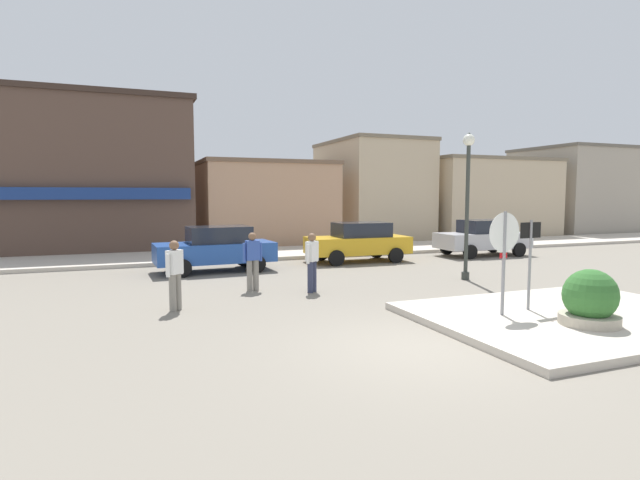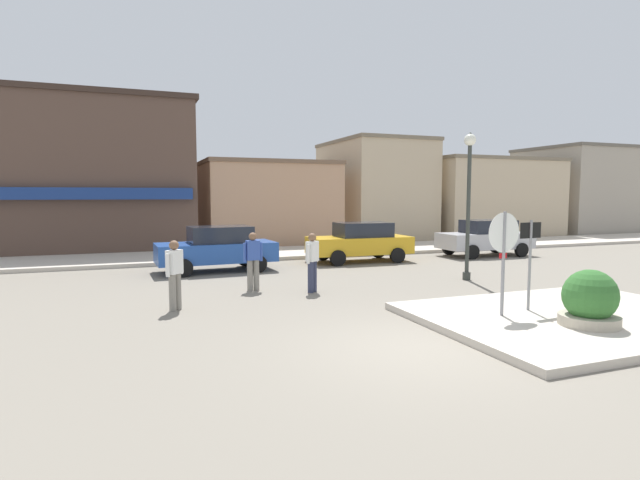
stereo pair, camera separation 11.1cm
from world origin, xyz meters
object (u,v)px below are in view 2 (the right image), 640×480
Objects in this scene: parked_car_second at (360,241)px; pedestrian_crossing_near at (253,259)px; planter at (590,304)px; lamp_post at (469,184)px; pedestrian_kerb_side at (312,261)px; stop_sign at (503,250)px; pedestrian_crossing_far at (175,273)px; one_way_sign at (530,256)px; parked_car_third at (486,237)px; parked_car_nearest at (217,248)px.

pedestrian_crossing_near is at bearing -140.77° from parked_car_second.
planter is 0.27× the size of lamp_post.
parked_car_second is 6.49m from pedestrian_kerb_side.
pedestrian_crossing_far is at bearing 150.41° from stop_sign.
lamp_post reaches higher than stop_sign.
one_way_sign is 5.48m from pedestrian_kerb_side.
one_way_sign reaches higher than parked_car_third.
one_way_sign is 0.52× the size of parked_car_third.
one_way_sign is at bearing -25.34° from pedestrian_crossing_far.
pedestrian_crossing_far is (-6.22, 3.53, -0.65)m from stop_sign.
lamp_post reaches higher than one_way_sign.
parked_car_second is at bearing 88.17° from planter.
one_way_sign is 1.30× the size of pedestrian_crossing_far.
one_way_sign is 1.30× the size of pedestrian_crossing_near.
pedestrian_crossing_near is 1.66m from pedestrian_kerb_side.
parked_car_nearest and parked_car_second have the same top height.
one_way_sign is at bearing -92.92° from parked_car_second.
lamp_post is 6.97m from pedestrian_crossing_near.
stop_sign is 1.88× the size of planter.
stop_sign is at bearing -60.04° from pedestrian_kerb_side.
planter is 0.76× the size of pedestrian_crossing_near.
stop_sign reaches higher than parked_car_second.
parked_car_third is at bearing 59.54° from planter.
parked_car_second is (-1.27, 5.02, -2.15)m from lamp_post.
pedestrian_crossing_far reaches higher than parked_car_third.
one_way_sign is (0.87, 0.18, -0.19)m from stop_sign.
stop_sign reaches higher than pedestrian_kerb_side.
parked_car_second is (1.35, 9.62, -0.71)m from stop_sign.
parked_car_third is 11.05m from pedestrian_kerb_side.
pedestrian_crossing_near is (-5.35, -4.37, 0.06)m from parked_car_second.
stop_sign is 5.48m from lamp_post.
one_way_sign reaches higher than pedestrian_kerb_side.
one_way_sign is at bearing -124.71° from parked_car_third.
stop_sign is at bearing -97.99° from parked_car_second.
pedestrian_crossing_near is at bearing 174.35° from lamp_post.
pedestrian_crossing_far is (-13.51, -5.92, 0.06)m from parked_car_third.
pedestrian_crossing_far is at bearing -156.35° from parked_car_third.
pedestrian_crossing_far is (-8.84, -1.06, -2.09)m from lamp_post.
parked_car_second is at bearing 178.40° from parked_car_third.
pedestrian_crossing_far is (-2.22, -1.72, 0.00)m from pedestrian_crossing_near.
one_way_sign reaches higher than pedestrian_crossing_far.
lamp_post is at bearing -133.87° from parked_car_third.
pedestrian_crossing_near is (-4.87, 5.07, -0.46)m from one_way_sign.
parked_car_third is at bearing 23.65° from pedestrian_crossing_far.
pedestrian_crossing_near is at bearing -159.59° from parked_car_third.
stop_sign is at bearing -127.65° from parked_car_third.
one_way_sign is 0.46× the size of lamp_post.
planter is 0.30× the size of parked_car_second.
one_way_sign is at bearing -46.18° from pedestrian_crossing_near.
parked_car_second is at bearing 52.99° from pedestrian_kerb_side.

